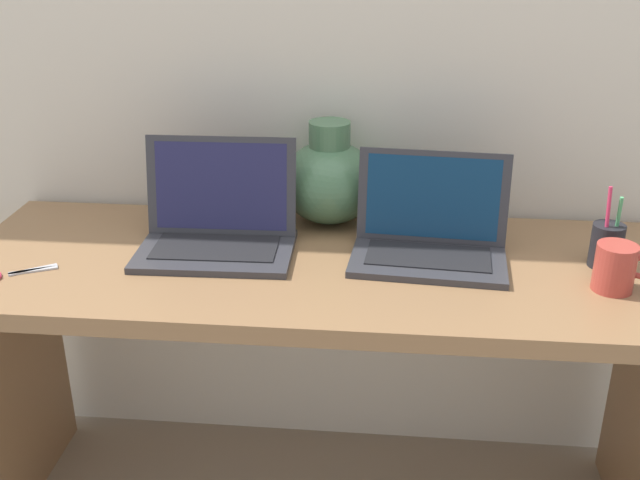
% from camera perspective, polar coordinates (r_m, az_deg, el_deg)
% --- Properties ---
extents(back_wall, '(4.40, 0.04, 2.40)m').
position_cam_1_polar(back_wall, '(1.84, 1.04, 17.10)').
color(back_wall, beige).
rests_on(back_wall, ground).
extents(desk, '(1.60, 0.59, 0.70)m').
position_cam_1_polar(desk, '(1.72, 0.00, -5.86)').
color(desk, olive).
rests_on(desk, ground).
extents(laptop_left, '(0.35, 0.25, 0.24)m').
position_cam_1_polar(laptop_left, '(1.72, -7.67, 1.49)').
color(laptop_left, '#333338').
rests_on(laptop_left, desk).
extents(laptop_right, '(0.35, 0.24, 0.22)m').
position_cam_1_polar(laptop_right, '(1.68, 8.31, 0.76)').
color(laptop_right, '#333338').
rests_on(laptop_right, desk).
extents(green_vase, '(0.23, 0.23, 0.25)m').
position_cam_1_polar(green_vase, '(1.83, 0.71, 4.56)').
color(green_vase, '#47704C').
rests_on(green_vase, desk).
extents(coffee_mug, '(0.12, 0.08, 0.10)m').
position_cam_1_polar(coffee_mug, '(1.63, 21.43, -1.95)').
color(coffee_mug, '#B23D33').
rests_on(coffee_mug, desk).
extents(pen_cup, '(0.07, 0.07, 0.18)m').
position_cam_1_polar(pen_cup, '(1.72, 20.81, -0.34)').
color(pen_cup, black).
rests_on(pen_cup, desk).
extents(scissors, '(0.14, 0.10, 0.01)m').
position_cam_1_polar(scissors, '(1.72, -22.51, -2.39)').
color(scissors, '#B7B7BC').
rests_on(scissors, desk).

